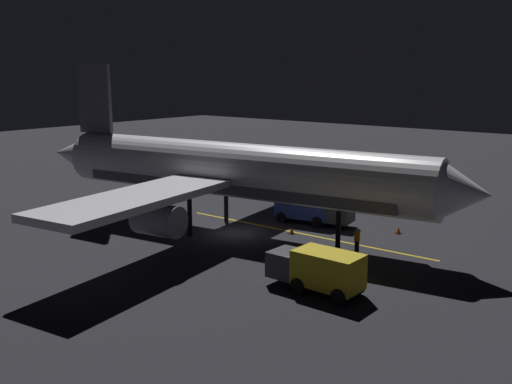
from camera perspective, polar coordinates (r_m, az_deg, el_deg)
name	(u,v)px	position (r m, az deg, el deg)	size (l,w,h in m)	color
ground_plane	(236,234)	(44.86, -2.00, -4.18)	(180.00, 180.00, 0.20)	#26262B
apron_guide_stripe	(300,233)	(44.78, 4.41, -4.10)	(0.24, 21.98, 0.01)	gold
airliner	(229,172)	(44.10, -2.71, 2.02)	(33.83, 38.29, 12.89)	white
baggage_truck	(319,271)	(32.99, 6.23, -7.74)	(2.33, 5.60, 2.42)	gold
catering_truck	(311,209)	(47.49, 5.48, -1.64)	(3.09, 6.61, 2.41)	navy
ground_crew_worker	(357,240)	(40.30, 9.97, -4.75)	(0.40, 0.40, 1.74)	black
traffic_cone_near_left	(398,230)	(45.91, 13.91, -3.70)	(0.50, 0.50, 0.55)	#EA590F
traffic_cone_near_right	(292,231)	(44.59, 3.56, -3.83)	(0.50, 0.50, 0.55)	#EA590F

